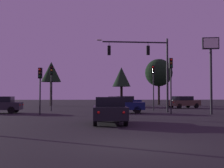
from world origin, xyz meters
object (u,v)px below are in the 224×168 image
object	(u,v)px
car_crossing_left	(122,104)
tree_left_far	(51,72)
traffic_light_corner_right	(171,75)
tree_center_horizon	(121,77)
traffic_light_far_side	(51,79)
car_parked_lot	(183,102)
car_nearside_lane	(109,110)
store_sign_illuminated	(211,58)
traffic_light_corner_left	(40,81)
traffic_light_median	(153,79)
car_far_lane	(126,101)
traffic_signal_mast_arm	(147,60)
tree_behind_sign	(159,73)

from	to	relation	value
car_crossing_left	tree_left_far	distance (m)	22.76
traffic_light_corner_right	tree_center_horizon	distance (m)	25.39
traffic_light_far_side	car_parked_lot	xyz separation A→B (m)	(15.86, 6.67, -2.48)
car_nearside_lane	store_sign_illuminated	bearing A→B (deg)	40.48
traffic_light_corner_left	traffic_light_median	size ratio (longest dim) A/B	0.82
car_far_lane	car_parked_lot	size ratio (longest dim) A/B	0.94
car_nearside_lane	traffic_light_far_side	bearing A→B (deg)	109.74
car_nearside_lane	tree_center_horizon	world-z (taller)	tree_center_horizon
traffic_light_corner_left	traffic_light_corner_right	world-z (taller)	traffic_light_corner_right
traffic_light_corner_right	store_sign_illuminated	distance (m)	3.65
tree_left_far	tree_center_horizon	distance (m)	11.93
car_far_lane	car_parked_lot	distance (m)	8.67
traffic_light_corner_right	car_far_lane	world-z (taller)	traffic_light_corner_right
traffic_signal_mast_arm	traffic_light_corner_right	distance (m)	3.58
traffic_signal_mast_arm	tree_center_horizon	bearing A→B (deg)	90.39
car_nearside_lane	tree_behind_sign	size ratio (longest dim) A/B	0.57
traffic_light_corner_right	store_sign_illuminated	size ratio (longest dim) A/B	0.74
traffic_light_far_side	car_parked_lot	distance (m)	17.38
car_nearside_lane	tree_left_far	bearing A→B (deg)	103.08
traffic_light_far_side	car_nearside_lane	world-z (taller)	traffic_light_far_side
traffic_light_far_side	car_nearside_lane	bearing A→B (deg)	-70.26
traffic_light_far_side	tree_center_horizon	xyz separation A→B (m)	(9.32, 20.10, 1.46)
car_far_lane	car_parked_lot	xyz separation A→B (m)	(6.70, -5.50, 0.00)
car_far_lane	tree_left_far	bearing A→B (deg)	157.90
car_parked_lot	tree_left_far	world-z (taller)	tree_left_far
traffic_signal_mast_arm	traffic_light_median	distance (m)	3.46
traffic_light_corner_left	tree_center_horizon	distance (m)	27.43
tree_behind_sign	store_sign_illuminated	bearing A→B (deg)	-93.64
traffic_light_corner_left	store_sign_illuminated	size ratio (longest dim) A/B	0.60
car_crossing_left	traffic_signal_mast_arm	bearing A→B (deg)	26.29
traffic_light_median	tree_center_horizon	bearing A→B (deg)	93.88
traffic_light_far_side	car_nearside_lane	distance (m)	15.12
traffic_light_far_side	car_crossing_left	size ratio (longest dim) A/B	1.10
traffic_light_corner_left	traffic_signal_mast_arm	bearing A→B (deg)	17.89
car_crossing_left	car_nearside_lane	bearing A→B (deg)	-99.81
traffic_signal_mast_arm	traffic_light_corner_left	world-z (taller)	traffic_signal_mast_arm
traffic_light_median	tree_left_far	xyz separation A→B (m)	(-12.77, 16.35, 1.90)
traffic_light_corner_left	traffic_light_far_side	bearing A→B (deg)	87.46
car_nearside_lane	car_crossing_left	bearing A→B (deg)	80.19
traffic_light_corner_right	car_parked_lot	xyz separation A→B (m)	(4.84, 11.87, -2.65)
car_parked_lot	tree_center_horizon	distance (m)	15.45
car_parked_lot	tree_center_horizon	xyz separation A→B (m)	(-6.54, 13.43, 3.94)
traffic_signal_mast_arm	car_nearside_lane	distance (m)	13.16
car_parked_lot	tree_behind_sign	world-z (taller)	tree_behind_sign
traffic_light_median	tree_center_horizon	xyz separation A→B (m)	(-1.34, 19.70, 1.36)
traffic_light_corner_right	traffic_light_far_side	world-z (taller)	traffic_light_corner_right
traffic_signal_mast_arm	store_sign_illuminated	world-z (taller)	traffic_signal_mast_arm
car_nearside_lane	car_parked_lot	distance (m)	23.37
car_far_lane	tree_left_far	world-z (taller)	tree_left_far
car_far_lane	tree_center_horizon	bearing A→B (deg)	88.85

